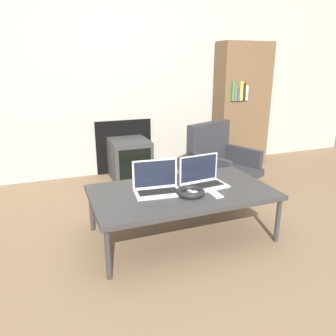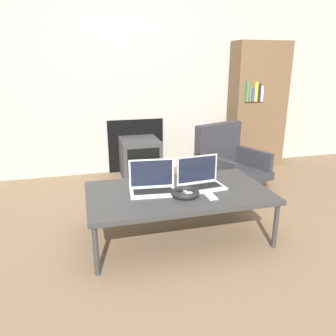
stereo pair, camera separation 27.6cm
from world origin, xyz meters
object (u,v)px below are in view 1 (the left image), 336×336
Objects in this scene: laptop_right at (202,179)px; headphones at (190,192)px; laptop_left at (157,185)px; tv at (130,159)px; armchair at (218,158)px; phone at (215,194)px.

laptop_right is 1.72× the size of headphones.
laptop_left is 0.72× the size of tv.
tv is 0.63× the size of armchair.
phone is at bearing -82.18° from tv.
laptop_left is 2.55× the size of phone.
headphones is 0.19m from phone.
laptop_right is 1.49m from tv.
laptop_right is 0.46× the size of armchair.
phone is 1.69m from tv.
tv reaches higher than headphones.
armchair reaches higher than headphones.
laptop_right is 1.10m from armchair.
headphones reaches higher than phone.
headphones is 0.27× the size of armchair.
laptop_left is 0.26m from headphones.
laptop_right reaches higher than phone.
tv reaches higher than phone.
armchair is at bearing 51.38° from headphones.
tv is at bearing 89.42° from laptop_left.
phone is 1.26m from armchair.
headphones is at bearing -145.41° from laptop_right.
phone is at bearing -22.68° from laptop_left.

